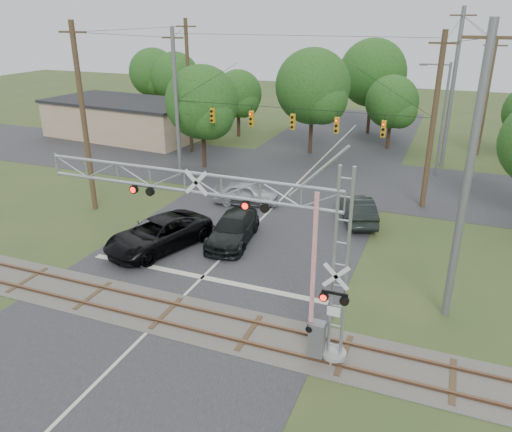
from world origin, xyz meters
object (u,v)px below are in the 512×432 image
at_px(pickup_black, 158,234).
at_px(car_dark, 233,229).
at_px(traffic_signal_span, 306,116).
at_px(sedan_silver, 247,193).
at_px(crossing_gantry, 243,230).
at_px(streetlight, 441,114).
at_px(commercial_building, 125,118).

distance_m(pickup_black, car_dark, 4.27).
distance_m(traffic_signal_span, sedan_silver, 6.93).
height_order(crossing_gantry, sedan_silver, crossing_gantry).
bearing_deg(pickup_black, crossing_gantry, -18.61).
xyz_separation_m(traffic_signal_span, streetlight, (8.81, 7.88, -0.65)).
xyz_separation_m(traffic_signal_span, car_dark, (-1.26, -9.94, -4.87)).
bearing_deg(sedan_silver, car_dark, -177.06).
relative_size(sedan_silver, streetlight, 0.51).
height_order(pickup_black, car_dark, pickup_black).
relative_size(crossing_gantry, sedan_silver, 2.82).
relative_size(pickup_black, car_dark, 1.16).
bearing_deg(pickup_black, sedan_silver, 96.52).
relative_size(traffic_signal_span, streetlight, 2.16).
xyz_separation_m(crossing_gantry, car_dark, (-4.24, 8.42, -4.08)).
height_order(pickup_black, sedan_silver, pickup_black).
distance_m(traffic_signal_span, car_dark, 11.14).
distance_m(traffic_signal_span, commercial_building, 25.23).
distance_m(pickup_black, sedan_silver, 8.59).
distance_m(car_dark, sedan_silver, 6.20).
xyz_separation_m(traffic_signal_span, sedan_silver, (-2.91, -3.97, -4.88)).
bearing_deg(commercial_building, car_dark, -37.61).
bearing_deg(streetlight, pickup_black, -123.92).
relative_size(crossing_gantry, commercial_building, 0.74).
bearing_deg(pickup_black, commercial_building, 147.82).
bearing_deg(pickup_black, streetlight, 75.21).
relative_size(car_dark, commercial_building, 0.31).
height_order(commercial_building, streetlight, streetlight).
xyz_separation_m(traffic_signal_span, pickup_black, (-4.79, -12.35, -4.78)).
bearing_deg(pickup_black, traffic_signal_span, 87.94).
bearing_deg(car_dark, crossing_gantry, -70.87).
height_order(car_dark, streetlight, streetlight).
relative_size(pickup_black, sedan_silver, 1.39).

